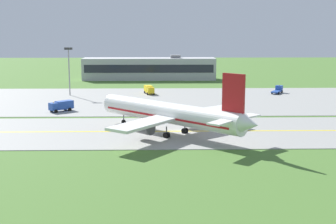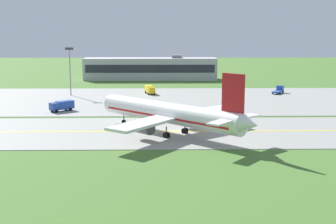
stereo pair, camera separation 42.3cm
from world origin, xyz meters
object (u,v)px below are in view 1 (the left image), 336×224
airplane_lead (170,113)px  apron_light_mast (69,65)px  service_truck_baggage (61,105)px  service_truck_fuel (278,90)px  service_truck_catering (149,89)px

airplane_lead → apron_light_mast: apron_light_mast is taller
service_truck_baggage → apron_light_mast: (-3.20, 28.01, 7.79)m
apron_light_mast → service_truck_fuel: bearing=3.2°
service_truck_catering → apron_light_mast: 25.64m
service_truck_catering → apron_light_mast: (-24.28, -2.67, 7.79)m
service_truck_catering → service_truck_fuel: bearing=1.4°
service_truck_baggage → service_truck_fuel: 69.70m
service_truck_fuel → service_truck_catering: bearing=-178.6°
service_truck_catering → apron_light_mast: size_ratio=0.43×
airplane_lead → service_truck_fuel: size_ratio=4.79×
airplane_lead → apron_light_mast: (-29.36, 53.90, 5.19)m
service_truck_fuel → apron_light_mast: 65.89m
apron_light_mast → service_truck_catering: bearing=6.3°
service_truck_fuel → service_truck_baggage: bearing=-153.0°
service_truck_catering → service_truck_baggage: bearing=-124.5°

